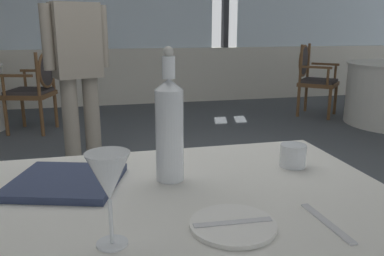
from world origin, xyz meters
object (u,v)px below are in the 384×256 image
(side_plate, at_px, (233,225))
(wine_glass, at_px, (109,179))
(dining_chair_0_0, at_px, (36,85))
(diner_person_0, at_px, (78,62))
(water_tumbler, at_px, (293,155))
(dining_chair_1_2, at_px, (312,74))
(menu_book, at_px, (66,181))
(water_bottle, at_px, (169,127))

(side_plate, xyz_separation_m, wine_glass, (-0.26, -0.01, 0.14))
(wine_glass, xyz_separation_m, dining_chair_0_0, (-0.70, 3.95, -0.35))
(wine_glass, relative_size, diner_person_0, 0.12)
(side_plate, distance_m, dining_chair_0_0, 4.06)
(water_tumbler, xyz_separation_m, dining_chair_1_2, (2.21, 3.72, -0.23))
(dining_chair_0_0, bearing_deg, diner_person_0, 127.36)
(water_tumbler, bearing_deg, side_plate, -133.46)
(dining_chair_1_2, bearing_deg, diner_person_0, -110.58)
(wine_glass, height_order, dining_chair_1_2, dining_chair_1_2)
(side_plate, bearing_deg, dining_chair_0_0, 103.72)
(side_plate, relative_size, dining_chair_1_2, 0.20)
(dining_chair_0_0, bearing_deg, menu_book, 115.48)
(water_bottle, height_order, diner_person_0, diner_person_0)
(dining_chair_0_0, bearing_deg, water_bottle, 119.77)
(menu_book, bearing_deg, water_tumbler, 16.42)
(menu_book, distance_m, dining_chair_1_2, 4.71)
(water_tumbler, relative_size, dining_chair_1_2, 0.08)
(dining_chair_1_2, bearing_deg, side_plate, -79.10)
(wine_glass, xyz_separation_m, dining_chair_1_2, (2.78, 4.05, -0.34))
(side_plate, distance_m, dining_chair_1_2, 4.77)
(wine_glass, bearing_deg, water_tumbler, 30.69)
(water_tumbler, bearing_deg, dining_chair_1_2, 59.27)
(water_bottle, height_order, menu_book, water_bottle)
(side_plate, height_order, water_tumbler, water_tumbler)
(diner_person_0, bearing_deg, water_tumbler, 177.01)
(side_plate, relative_size, diner_person_0, 0.12)
(dining_chair_0_0, xyz_separation_m, dining_chair_1_2, (3.48, 0.10, 0.02))
(menu_book, height_order, diner_person_0, diner_person_0)
(wine_glass, distance_m, dining_chair_0_0, 4.03)
(water_bottle, bearing_deg, water_tumbler, 2.84)
(dining_chair_0_0, distance_m, dining_chair_1_2, 3.48)
(water_bottle, relative_size, diner_person_0, 0.24)
(wine_glass, xyz_separation_m, menu_book, (-0.11, 0.34, -0.13))
(water_bottle, xyz_separation_m, dining_chair_0_0, (-0.88, 3.64, -0.37))
(water_bottle, distance_m, wine_glass, 0.36)
(dining_chair_1_2, distance_m, diner_person_0, 3.31)
(dining_chair_0_0, height_order, dining_chair_1_2, dining_chair_1_2)
(water_bottle, relative_size, water_tumbler, 4.70)
(side_plate, xyz_separation_m, menu_book, (-0.37, 0.33, 0.01))
(wine_glass, relative_size, water_tumbler, 2.42)
(water_tumbler, height_order, menu_book, water_tumbler)
(water_tumbler, xyz_separation_m, diner_person_0, (-0.74, 2.24, 0.11))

